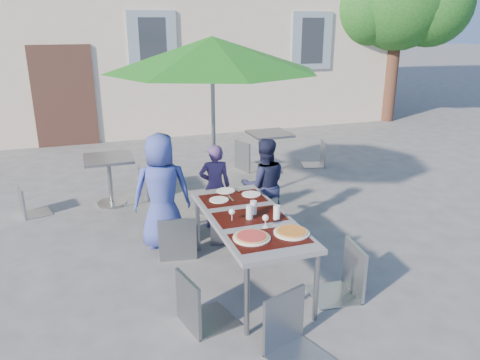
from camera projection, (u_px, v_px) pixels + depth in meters
name	position (u px, v px, depth m)	size (l,w,h in m)	color
ground	(290.00, 311.00, 4.54)	(90.00, 90.00, 0.00)	#4E4E51
dining_table	(249.00, 221.00, 4.85)	(0.80, 1.85, 0.76)	#4F4F55
pizza_near_left	(252.00, 237.00, 4.34)	(0.35, 0.35, 0.03)	white
pizza_near_right	(292.00, 232.00, 4.44)	(0.34, 0.34, 0.03)	white
glassware	(258.00, 212.00, 4.76)	(0.51, 0.41, 0.15)	silver
place_settings	(232.00, 195.00, 5.41)	(0.67, 0.48, 0.01)	white
child_0	(162.00, 191.00, 5.65)	(0.70, 0.46, 1.43)	#38469C
child_1	(215.00, 186.00, 6.24)	(0.42, 0.28, 1.15)	#4B346B
child_2	(264.00, 185.00, 6.13)	(0.61, 0.35, 1.26)	#1A1E3B
chair_0	(176.00, 211.00, 5.41)	(0.50, 0.51, 0.99)	gray
chair_1	(227.00, 198.00, 5.79)	(0.54, 0.55, 1.00)	slate
chair_2	(257.00, 193.00, 5.87)	(0.57, 0.57, 1.05)	gray
chair_3	(198.00, 269.00, 4.14)	(0.54, 0.53, 1.00)	gray
chair_4	(347.00, 240.00, 4.62)	(0.51, 0.51, 1.04)	#949A9F
chair_5	(294.00, 292.00, 3.77)	(0.57, 0.57, 1.01)	gray
patio_umbrella	(212.00, 55.00, 6.21)	(2.92, 2.92, 2.48)	#999CA0
cafe_table_0	(109.00, 172.00, 7.02)	(0.70, 0.70, 0.75)	#999CA0
bg_chair_l_0	(26.00, 183.00, 6.63)	(0.45, 0.45, 0.84)	gray
bg_chair_r_0	(136.00, 168.00, 7.23)	(0.46, 0.46, 0.89)	#949A9F
cafe_table_1	(269.00, 145.00, 8.53)	(0.71, 0.71, 0.76)	#999CA0
bg_chair_l_1	(247.00, 137.00, 8.68)	(0.58, 0.58, 1.06)	gray
bg_chair_r_1	(319.00, 139.00, 8.95)	(0.51, 0.51, 0.91)	#90949B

